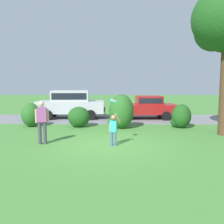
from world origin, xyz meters
TOP-DOWN VIEW (x-y plane):
  - ground_plane at (0.00, 0.00)m, footprint 80.00×80.00m
  - driveway_strip at (0.00, 7.16)m, footprint 28.00×4.40m
  - shrub_near_tree at (-4.49, 4.18)m, footprint 1.06×1.18m
  - shrub_centre_left at (-1.81, 4.03)m, footprint 1.22×1.07m
  - shrub_centre at (0.53, 3.69)m, footprint 1.42×1.30m
  - shrub_centre_right at (3.80, 3.88)m, footprint 1.07×1.06m
  - parked_sedan at (2.29, 7.33)m, footprint 4.47×2.23m
  - parked_suv at (-2.81, 7.44)m, footprint 4.77×2.25m
  - child_thrower at (0.16, -0.16)m, footprint 0.47×0.23m
  - frisbee at (0.15, 0.19)m, footprint 0.29×0.28m
  - adult_onlooker at (-2.70, 0.08)m, footprint 0.52×0.29m

SIDE VIEW (x-z plane):
  - ground_plane at x=0.00m, z-range 0.00..0.00m
  - driveway_strip at x=0.00m, z-range 0.00..0.02m
  - shrub_centre_left at x=-1.81m, z-range -0.05..1.08m
  - shrub_centre_right at x=3.80m, z-range -0.05..1.24m
  - shrub_near_tree at x=-4.49m, z-range 0.00..1.32m
  - child_thrower at x=0.16m, z-range 0.07..1.36m
  - parked_sedan at x=2.29m, z-range 0.07..1.63m
  - shrub_centre at x=0.53m, z-range -0.05..1.79m
  - adult_onlooker at x=-2.70m, z-range 0.11..1.85m
  - parked_suv at x=-2.81m, z-range 0.12..2.04m
  - frisbee at x=0.15m, z-range 1.66..1.84m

